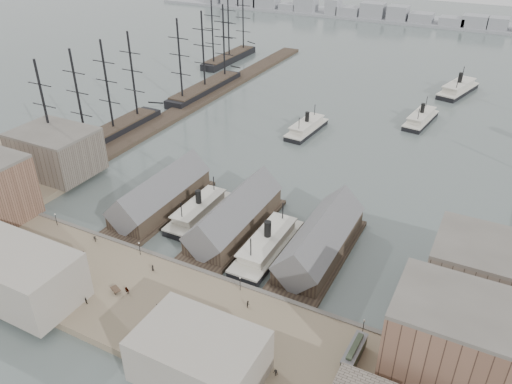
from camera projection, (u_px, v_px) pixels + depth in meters
The scene contains 37 objects.
ground at pixel (204, 262), 131.29m from camera, with size 900.00×900.00×0.00m, color #4B5755.
quay at pixel (157, 307), 115.44m from camera, with size 180.00×30.00×2.00m, color #7B6A52.
seawall at pixel (192, 270), 126.73m from camera, with size 180.00×1.20×2.30m, color #59544C.
west_wharf at pixel (197, 102), 234.78m from camera, with size 10.00×220.00×1.60m, color #2D231C.
ferry_shed_west at pixel (161, 195), 152.30m from camera, with size 14.00×42.00×12.60m.
ferry_shed_center at pixel (235, 217), 141.92m from camera, with size 14.00×42.00×12.60m.
ferry_shed_east at pixel (320, 241), 131.55m from camera, with size 14.00×42.00×12.60m.
warehouse_west_back at pixel (56, 152), 168.53m from camera, with size 26.00×20.00×14.00m, color #60564C.
warehouse_east_front at pixel (473, 354), 89.98m from camera, with size 30.00×18.00×19.00m, color brown.
warehouse_east_back at pixel (496, 279), 110.91m from camera, with size 28.00×20.00×15.00m, color #60564C.
street_bldg_center at pixel (199, 356), 95.24m from camera, with size 24.00×16.00×10.00m, color gray.
street_bldg_west at pixel (16, 274), 114.69m from camera, with size 30.00×16.00×12.00m, color gray.
lamp_post_far_w at pixel (56, 217), 141.51m from camera, with size 0.44×0.44×3.92m.
lamp_post_near_w at pixel (139, 246), 129.54m from camera, with size 0.44×0.44×3.92m.
lamp_post_near_e at pixel (240, 281), 117.57m from camera, with size 0.44×0.44×3.92m.
lamp_post_far_e at pixel (364, 324), 105.60m from camera, with size 0.44×0.44×3.92m.
far_shore at pixel (434, 19), 386.65m from camera, with size 500.00×40.00×15.72m.
ferry_docked_west at pixel (199, 210), 149.26m from camera, with size 8.07×26.91×9.61m.
ferry_docked_east at pixel (267, 245), 133.80m from camera, with size 8.83×29.44×10.52m.
ferry_open_near at pixel (307, 127), 204.87m from camera, with size 9.65×26.52×9.29m.
ferry_open_mid at pixel (421, 118), 213.53m from camera, with size 10.86×26.73×9.28m.
ferry_open_far at pixel (458, 88), 246.54m from camera, with size 16.71×32.45×11.11m.
sailing_ship_near at pixel (101, 136), 195.26m from camera, with size 9.41×64.84×38.70m.
sailing_ship_mid at pixel (205, 88), 247.14m from camera, with size 9.55×55.18×39.26m.
sailing_ship_far at pixel (229, 57), 297.41m from camera, with size 9.03×50.17×37.13m.
tram at pixel (354, 353), 99.89m from camera, with size 2.91×9.82×3.46m.
horse_cart_left at pixel (79, 253), 130.21m from camera, with size 4.49×3.77×1.47m.
horse_cart_center at pixel (123, 290), 117.65m from camera, with size 5.00×3.00×1.71m.
horse_cart_right at pixel (180, 324), 108.16m from camera, with size 4.79×3.15×1.54m.
pedestrian_0 at pixel (37, 238), 136.05m from camera, with size 0.58×0.42×1.58m, color black.
pedestrian_1 at pixel (30, 264), 125.99m from camera, with size 0.88×0.69×1.82m, color black.
pedestrian_2 at pixel (95, 239), 135.39m from camera, with size 1.16×0.67×1.79m, color black.
pedestrian_3 at pixel (86, 301), 114.45m from camera, with size 1.01×0.42×1.73m, color black.
pedestrian_4 at pixel (153, 268), 124.80m from camera, with size 0.83×0.54×1.71m, color black.
pedestrian_5 at pixel (157, 307), 112.79m from camera, with size 0.60×0.44×1.65m, color black.
pedestrian_6 at pixel (248, 304), 113.57m from camera, with size 0.85×0.66×1.74m, color black.
pedestrian_7 at pixel (276, 373), 96.97m from camera, with size 1.03×0.59×1.60m, color black.
Camera 1 is at (60.37, -86.15, 81.90)m, focal length 35.00 mm.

